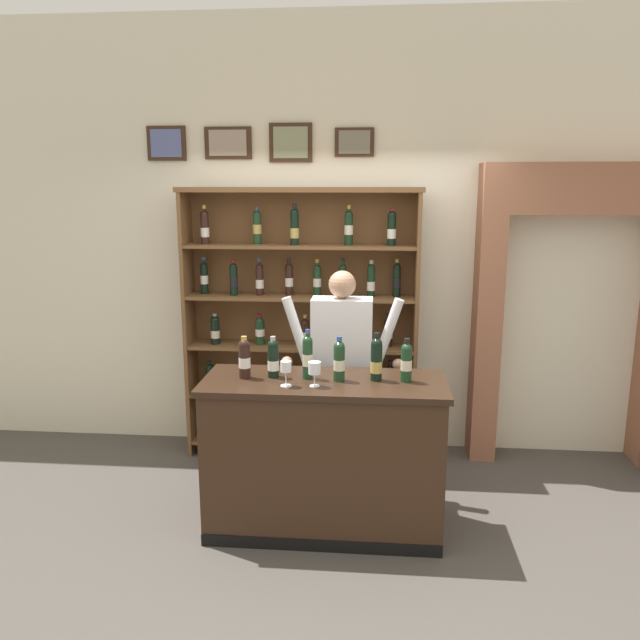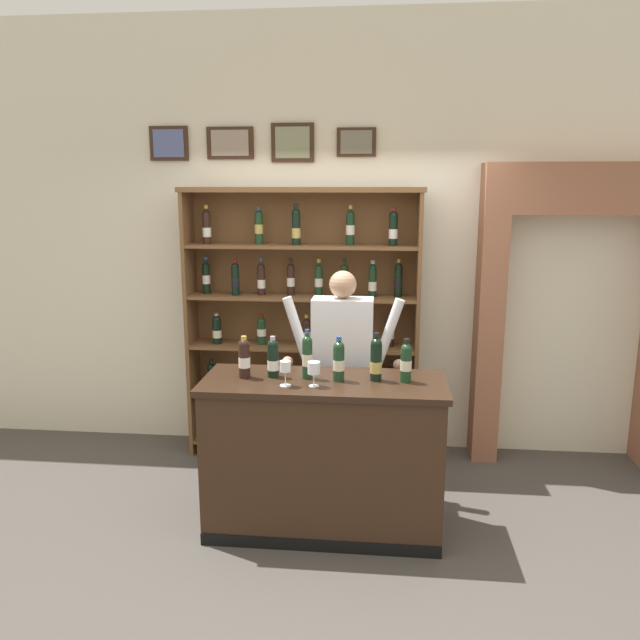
{
  "view_description": "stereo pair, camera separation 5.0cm",
  "coord_description": "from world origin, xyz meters",
  "px_view_note": "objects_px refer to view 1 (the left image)",
  "views": [
    {
      "loc": [
        0.27,
        -3.77,
        2.22
      ],
      "look_at": [
        -0.09,
        0.2,
        1.36
      ],
      "focal_mm": 35.17,
      "sensor_mm": 36.0,
      "label": 1
    },
    {
      "loc": [
        0.32,
        -3.77,
        2.22
      ],
      "look_at": [
        -0.09,
        0.2,
        1.36
      ],
      "focal_mm": 35.17,
      "sensor_mm": 36.0,
      "label": 2
    }
  ],
  "objects_px": {
    "tasting_bottle_chianti": "(376,359)",
    "wine_glass_center": "(286,368)",
    "tasting_bottle_super_tuscan": "(244,358)",
    "tasting_bottle_bianco": "(273,358)",
    "wine_glass_spare": "(315,369)",
    "wine_shelf": "(301,318)",
    "tasting_bottle_riserva": "(308,356)",
    "tasting_bottle_rosso": "(339,360)",
    "shopkeeper": "(342,357)",
    "tasting_bottle_prosecco": "(406,361)",
    "tasting_counter": "(324,455)"
  },
  "relations": [
    {
      "from": "tasting_bottle_bianco",
      "to": "tasting_bottle_rosso",
      "type": "distance_m",
      "value": 0.43
    },
    {
      "from": "tasting_bottle_rosso",
      "to": "tasting_bottle_prosecco",
      "type": "relative_size",
      "value": 1.03
    },
    {
      "from": "tasting_counter",
      "to": "tasting_bottle_riserva",
      "type": "height_order",
      "value": "tasting_bottle_riserva"
    },
    {
      "from": "tasting_bottle_rosso",
      "to": "wine_glass_center",
      "type": "distance_m",
      "value": 0.35
    },
    {
      "from": "wine_shelf",
      "to": "tasting_bottle_rosso",
      "type": "distance_m",
      "value": 1.25
    },
    {
      "from": "shopkeeper",
      "to": "tasting_bottle_prosecco",
      "type": "height_order",
      "value": "shopkeeper"
    },
    {
      "from": "shopkeeper",
      "to": "wine_glass_center",
      "type": "xyz_separation_m",
      "value": [
        -0.3,
        -0.69,
        0.11
      ]
    },
    {
      "from": "tasting_counter",
      "to": "tasting_bottle_bianco",
      "type": "xyz_separation_m",
      "value": [
        -0.33,
        0.04,
        0.63
      ]
    },
    {
      "from": "tasting_bottle_rosso",
      "to": "tasting_counter",
      "type": "bearing_deg",
      "value": -176.69
    },
    {
      "from": "tasting_counter",
      "to": "wine_glass_center",
      "type": "height_order",
      "value": "wine_glass_center"
    },
    {
      "from": "tasting_counter",
      "to": "wine_glass_spare",
      "type": "bearing_deg",
      "value": -110.84
    },
    {
      "from": "tasting_bottle_rosso",
      "to": "tasting_bottle_chianti",
      "type": "xyz_separation_m",
      "value": [
        0.23,
        0.03,
        0.01
      ]
    },
    {
      "from": "tasting_bottle_riserva",
      "to": "tasting_bottle_rosso",
      "type": "distance_m",
      "value": 0.2
    },
    {
      "from": "tasting_bottle_rosso",
      "to": "tasting_bottle_bianco",
      "type": "bearing_deg",
      "value": 175.08
    },
    {
      "from": "tasting_bottle_super_tuscan",
      "to": "tasting_bottle_chianti",
      "type": "distance_m",
      "value": 0.84
    },
    {
      "from": "tasting_counter",
      "to": "tasting_bottle_rosso",
      "type": "height_order",
      "value": "tasting_bottle_rosso"
    },
    {
      "from": "tasting_bottle_rosso",
      "to": "tasting_bottle_prosecco",
      "type": "xyz_separation_m",
      "value": [
        0.42,
        0.02,
        -0.0
      ]
    },
    {
      "from": "wine_glass_spare",
      "to": "wine_shelf",
      "type": "bearing_deg",
      "value": 100.23
    },
    {
      "from": "tasting_bottle_chianti",
      "to": "tasting_bottle_prosecco",
      "type": "relative_size",
      "value": 1.11
    },
    {
      "from": "wine_shelf",
      "to": "tasting_bottle_bianco",
      "type": "relative_size",
      "value": 8.25
    },
    {
      "from": "wine_shelf",
      "to": "tasting_bottle_super_tuscan",
      "type": "bearing_deg",
      "value": -100.63
    },
    {
      "from": "tasting_bottle_rosso",
      "to": "wine_glass_center",
      "type": "relative_size",
      "value": 1.8
    },
    {
      "from": "shopkeeper",
      "to": "wine_glass_center",
      "type": "bearing_deg",
      "value": -113.66
    },
    {
      "from": "tasting_counter",
      "to": "wine_glass_center",
      "type": "distance_m",
      "value": 0.68
    },
    {
      "from": "tasting_bottle_super_tuscan",
      "to": "wine_glass_spare",
      "type": "relative_size",
      "value": 1.76
    },
    {
      "from": "tasting_bottle_super_tuscan",
      "to": "wine_glass_center",
      "type": "bearing_deg",
      "value": -27.08
    },
    {
      "from": "tasting_bottle_rosso",
      "to": "wine_glass_spare",
      "type": "relative_size",
      "value": 1.85
    },
    {
      "from": "shopkeeper",
      "to": "tasting_bottle_super_tuscan",
      "type": "height_order",
      "value": "shopkeeper"
    },
    {
      "from": "tasting_bottle_prosecco",
      "to": "wine_glass_spare",
      "type": "xyz_separation_m",
      "value": [
        -0.56,
        -0.15,
        -0.02
      ]
    },
    {
      "from": "wine_shelf",
      "to": "tasting_bottle_riserva",
      "type": "relative_size",
      "value": 6.9
    },
    {
      "from": "tasting_bottle_bianco",
      "to": "wine_glass_spare",
      "type": "relative_size",
      "value": 1.73
    },
    {
      "from": "wine_shelf",
      "to": "tasting_bottle_rosso",
      "type": "height_order",
      "value": "wine_shelf"
    },
    {
      "from": "shopkeeper",
      "to": "tasting_bottle_riserva",
      "type": "relative_size",
      "value": 5.12
    },
    {
      "from": "tasting_bottle_chianti",
      "to": "wine_glass_center",
      "type": "distance_m",
      "value": 0.58
    },
    {
      "from": "tasting_bottle_prosecco",
      "to": "wine_glass_spare",
      "type": "distance_m",
      "value": 0.58
    },
    {
      "from": "tasting_bottle_bianco",
      "to": "tasting_bottle_rosso",
      "type": "xyz_separation_m",
      "value": [
        0.42,
        -0.04,
        0.01
      ]
    },
    {
      "from": "tasting_bottle_super_tuscan",
      "to": "tasting_bottle_prosecco",
      "type": "relative_size",
      "value": 0.99
    },
    {
      "from": "tasting_counter",
      "to": "wine_glass_spare",
      "type": "height_order",
      "value": "wine_glass_spare"
    },
    {
      "from": "wine_glass_spare",
      "to": "tasting_bottle_rosso",
      "type": "bearing_deg",
      "value": 43.01
    },
    {
      "from": "tasting_bottle_chianti",
      "to": "wine_glass_spare",
      "type": "xyz_separation_m",
      "value": [
        -0.37,
        -0.16,
        -0.03
      ]
    },
    {
      "from": "tasting_bottle_prosecco",
      "to": "tasting_bottle_rosso",
      "type": "bearing_deg",
      "value": -177.94
    },
    {
      "from": "tasting_bottle_chianti",
      "to": "wine_glass_center",
      "type": "relative_size",
      "value": 1.94
    },
    {
      "from": "tasting_bottle_prosecco",
      "to": "tasting_bottle_riserva",
      "type": "bearing_deg",
      "value": 178.95
    },
    {
      "from": "tasting_bottle_bianco",
      "to": "wine_glass_center",
      "type": "distance_m",
      "value": 0.21
    },
    {
      "from": "tasting_counter",
      "to": "tasting_bottle_riserva",
      "type": "distance_m",
      "value": 0.66
    },
    {
      "from": "wine_shelf",
      "to": "shopkeeper",
      "type": "distance_m",
      "value": 0.75
    },
    {
      "from": "tasting_bottle_rosso",
      "to": "wine_glass_center",
      "type": "bearing_deg",
      "value": -155.45
    },
    {
      "from": "shopkeeper",
      "to": "tasting_bottle_prosecco",
      "type": "relative_size",
      "value": 5.92
    },
    {
      "from": "shopkeeper",
      "to": "tasting_bottle_riserva",
      "type": "distance_m",
      "value": 0.57
    },
    {
      "from": "wine_glass_center",
      "to": "shopkeeper",
      "type": "bearing_deg",
      "value": 66.34
    }
  ]
}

